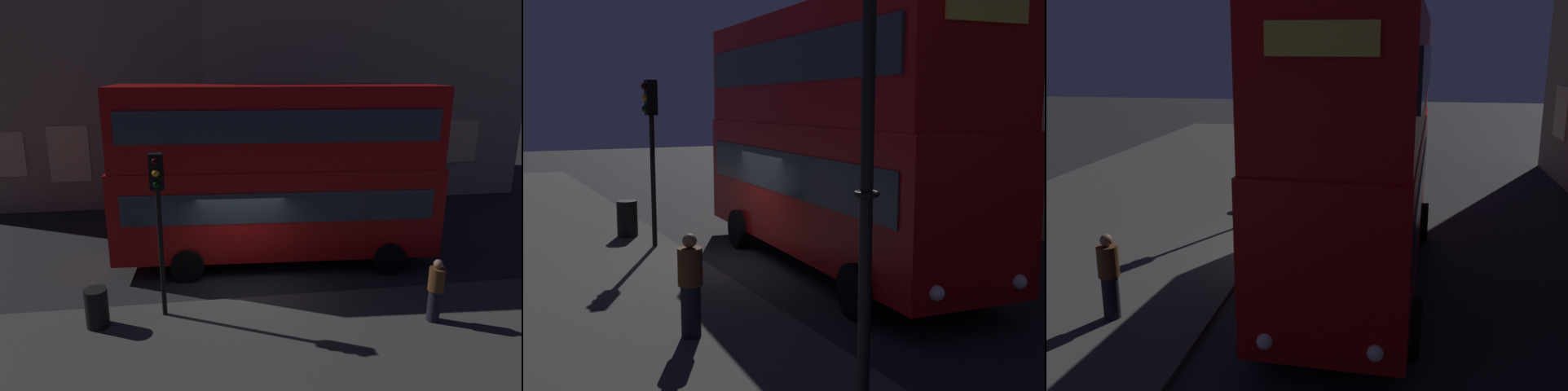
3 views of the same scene
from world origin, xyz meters
TOP-DOWN VIEW (x-y plane):
  - ground_plane at (0.00, 0.00)m, footprint 80.00×80.00m
  - double_decker_bus at (1.23, 1.72)m, footprint 10.14×3.21m
  - traffic_light_near_kerb at (-2.13, -1.43)m, footprint 0.33×0.36m
  - street_lamp at (7.98, -1.89)m, footprint 0.50×0.50m
  - pedestrian at (4.39, -2.64)m, footprint 0.38×0.38m
  - litter_bin at (-3.69, -1.73)m, footprint 0.54×0.54m

SIDE VIEW (x-z plane):
  - ground_plane at x=0.00m, z-range 0.00..0.00m
  - litter_bin at x=-3.69m, z-range 0.12..1.08m
  - pedestrian at x=4.39m, z-range 0.13..1.74m
  - traffic_light_near_kerb at x=-2.13m, z-range 1.01..5.12m
  - double_decker_bus at x=1.23m, z-range 0.29..5.89m
  - street_lamp at x=7.98m, z-range 1.33..6.52m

